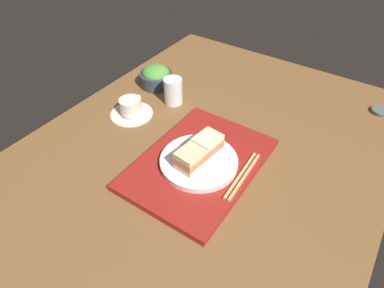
{
  "coord_description": "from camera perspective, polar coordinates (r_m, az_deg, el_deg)",
  "views": [
    {
      "loc": [
        -58.44,
        -37.38,
        67.74
      ],
      "look_at": [
        -0.46,
        1.71,
        5.0
      ],
      "focal_mm": 31.14,
      "sensor_mm": 36.0,
      "label": 1
    }
  ],
  "objects": [
    {
      "name": "ground_plane",
      "position": [
        0.98,
        0.98,
        -3.05
      ],
      "size": [
        140.0,
        100.0,
        3.0
      ],
      "primitive_type": "cube",
      "color": "brown"
    },
    {
      "name": "serving_tray",
      "position": [
        0.94,
        1.22,
        -3.35
      ],
      "size": [
        41.95,
        29.89,
        1.97
      ],
      "primitive_type": "cube",
      "color": "maroon",
      "rests_on": "ground_plane"
    },
    {
      "name": "sandwich_plate",
      "position": [
        0.92,
        1.18,
        -3.02
      ],
      "size": [
        21.61,
        21.61,
        1.68
      ],
      "primitive_type": "cylinder",
      "color": "silver",
      "rests_on": "serving_tray"
    },
    {
      "name": "sandwich_near",
      "position": [
        0.88,
        -0.24,
        -2.53
      ],
      "size": [
        8.08,
        6.83,
        5.37
      ],
      "color": "beige",
      "rests_on": "sandwich_plate"
    },
    {
      "name": "sandwich_far",
      "position": [
        0.91,
        2.62,
        -0.23
      ],
      "size": [
        8.25,
        6.78,
        5.96
      ],
      "color": "beige",
      "rests_on": "sandwich_plate"
    },
    {
      "name": "salad_bowl",
      "position": [
        1.28,
        -6.2,
        11.45
      ],
      "size": [
        12.23,
        12.23,
        7.83
      ],
      "color": "#33384C",
      "rests_on": "ground_plane"
    },
    {
      "name": "chopsticks_pair",
      "position": [
        0.9,
        8.67,
        -5.38
      ],
      "size": [
        19.11,
        2.76,
        0.7
      ],
      "color": "tan",
      "rests_on": "serving_tray"
    },
    {
      "name": "coffee_cup",
      "position": [
        1.14,
        -10.4,
        6.02
      ],
      "size": [
        14.34,
        14.34,
        5.99
      ],
      "color": "silver",
      "rests_on": "ground_plane"
    },
    {
      "name": "drinking_glass",
      "position": [
        1.17,
        -3.25,
        9.06
      ],
      "size": [
        6.41,
        6.41,
        9.22
      ],
      "primitive_type": "cylinder",
      "color": "silver",
      "rests_on": "ground_plane"
    },
    {
      "name": "small_sauce_dish",
      "position": [
        1.3,
        29.57,
        4.92
      ],
      "size": [
        5.98,
        5.98,
        1.17
      ],
      "primitive_type": "cylinder",
      "color": "#4C6051",
      "rests_on": "ground_plane"
    }
  ]
}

